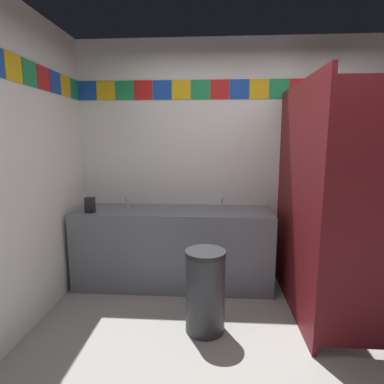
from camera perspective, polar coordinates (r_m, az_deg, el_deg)
name	(u,v)px	position (r m, az deg, el deg)	size (l,w,h in m)	color
ground_plane	(266,371)	(2.54, 13.30, -28.94)	(8.29, 8.29, 0.00)	gray
wall_back	(247,161)	(3.62, 9.88, 5.50)	(3.77, 0.09, 2.64)	white
vanity_counter	(173,246)	(3.47, -3.37, -9.78)	(2.07, 0.60, 0.83)	slate
faucet_left	(127,203)	(3.54, -11.63, -1.90)	(0.04, 0.10, 0.14)	silver
faucet_right	(222,204)	(3.41, 5.42, -2.16)	(0.04, 0.10, 0.14)	silver
soap_dispenser	(90,205)	(3.38, -17.96, -2.24)	(0.09, 0.09, 0.16)	black
stall_divider	(325,206)	(2.79, 22.97, -2.42)	(0.92, 1.43, 2.06)	maroon
toilet	(340,265)	(3.62, 25.25, -11.89)	(0.39, 0.49, 0.74)	white
trash_bin	(205,291)	(2.70, 2.40, -17.44)	(0.33, 0.33, 0.69)	#333338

